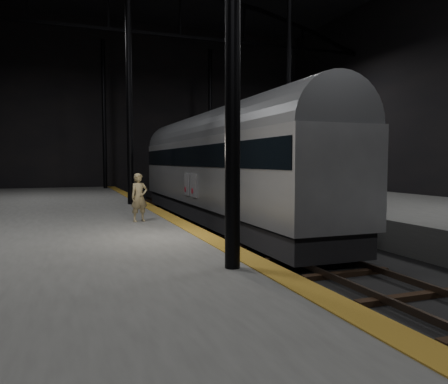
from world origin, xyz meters
TOP-DOWN VIEW (x-y plane):
  - ground at (0.00, 0.00)m, footprint 44.00×44.00m
  - platform_left at (-7.50, 0.00)m, footprint 9.00×43.80m
  - tactile_strip at (-3.25, 0.00)m, footprint 0.50×43.80m
  - track at (0.00, 0.00)m, footprint 2.40×43.00m
  - train at (-0.00, 7.54)m, footprint 2.80×18.68m
  - woman at (-4.35, 2.38)m, footprint 0.61×0.48m

SIDE VIEW (x-z plane):
  - ground at x=0.00m, z-range 0.00..0.00m
  - track at x=0.00m, z-range -0.05..0.19m
  - platform_left at x=-7.50m, z-range 0.00..1.00m
  - tactile_strip at x=-3.25m, z-range 1.00..1.01m
  - woman at x=-4.35m, z-range 1.00..2.47m
  - train at x=0.00m, z-range 0.29..5.28m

